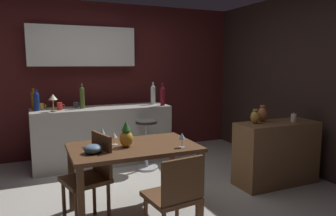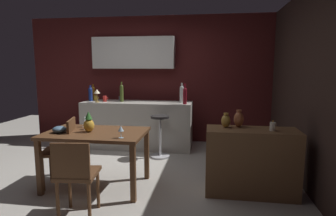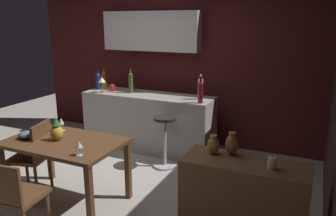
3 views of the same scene
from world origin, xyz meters
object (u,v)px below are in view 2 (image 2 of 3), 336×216
object	(u,v)px
wine_glass_center	(121,129)
cup_slate	(121,98)
wine_bottle_ruby	(185,95)
pillar_candle_tall	(273,127)
wine_glass_left	(85,119)
pineapple_centerpiece	(89,123)
bar_stool	(160,135)
wine_bottle_cobalt	(90,93)
wine_bottle_amber	(93,92)
cup_red	(105,99)
vase_copper	(239,119)
sideboard_cabinet	(251,162)
wine_glass_right	(86,122)
chair_by_doorway	(76,174)
dining_table	(96,139)
wine_bottle_olive	(122,93)
cup_mustard	(96,98)
vase_brass	(226,121)
fruit_bowl	(59,129)
counter_lamp	(97,92)
wine_bottle_clear	(182,93)
chair_near_window	(63,149)

from	to	relation	value
wine_glass_center	cup_slate	xyz separation A→B (m)	(-0.74, 2.25, 0.09)
wine_bottle_ruby	pillar_candle_tall	xyz separation A→B (m)	(1.19, -1.60, -0.20)
wine_glass_left	pineapple_centerpiece	bearing A→B (deg)	-56.39
bar_stool	wine_bottle_cobalt	xyz separation A→B (m)	(-1.48, 0.52, 0.66)
wine_bottle_amber	cup_red	world-z (taller)	wine_bottle_amber
vase_copper	wine_glass_left	bearing A→B (deg)	178.36
sideboard_cabinet	vase_copper	world-z (taller)	vase_copper
wine_bottle_amber	pillar_candle_tall	bearing A→B (deg)	-32.96
bar_stool	wine_glass_right	distance (m)	1.50
chair_by_doorway	wine_bottle_ruby	bearing A→B (deg)	69.69
wine_bottle_ruby	pillar_candle_tall	world-z (taller)	wine_bottle_ruby
vase_copper	cup_red	bearing A→B (deg)	146.21
dining_table	wine_bottle_amber	world-z (taller)	wine_bottle_amber
chair_by_doorway	cup_red	xyz separation A→B (m)	(-0.67, 2.57, 0.47)
wine_bottle_olive	wine_bottle_cobalt	world-z (taller)	wine_bottle_olive
bar_stool	cup_red	world-z (taller)	cup_red
wine_bottle_cobalt	bar_stool	bearing A→B (deg)	-19.38
pineapple_centerpiece	vase_copper	bearing A→B (deg)	6.47
chair_by_doorway	cup_red	distance (m)	2.70
chair_by_doorway	cup_mustard	xyz separation A→B (m)	(-0.92, 2.72, 0.47)
dining_table	wine_glass_left	bearing A→B (deg)	135.41
wine_glass_center	chair_by_doorway	bearing A→B (deg)	-121.45
pillar_candle_tall	cup_red	bearing A→B (deg)	147.55
wine_glass_left	wine_glass_right	xyz separation A→B (m)	(0.09, -0.15, -0.01)
bar_stool	pineapple_centerpiece	size ratio (longest dim) A/B	2.76
sideboard_cabinet	wine_bottle_cobalt	distance (m)	3.40
wine_bottle_olive	vase_brass	xyz separation A→B (m)	(1.89, -1.68, -0.17)
wine_glass_left	wine_bottle_olive	bearing A→B (deg)	88.93
fruit_bowl	cup_red	bearing A→B (deg)	93.89
counter_lamp	wine_bottle_clear	bearing A→B (deg)	7.65
wine_bottle_amber	pillar_candle_tall	size ratio (longest dim) A/B	2.45
cup_mustard	pillar_candle_tall	xyz separation A→B (m)	(3.01, -1.90, -0.08)
chair_by_doorway	wine_glass_left	bearing A→B (deg)	109.57
chair_near_window	pillar_candle_tall	world-z (taller)	pillar_candle_tall
cup_mustard	wine_bottle_ruby	bearing A→B (deg)	-9.23
wine_glass_center	wine_bottle_amber	distance (m)	2.67
vase_brass	cup_mustard	bearing A→B (deg)	144.04
wine_bottle_amber	pillar_candle_tall	world-z (taller)	wine_bottle_amber
vase_brass	cup_slate	bearing A→B (deg)	136.85
wine_bottle_olive	wine_bottle_ruby	size ratio (longest dim) A/B	1.03
wine_bottle_amber	cup_mustard	xyz separation A→B (m)	(0.09, -0.11, -0.10)
pineapple_centerpiece	wine_bottle_ruby	world-z (taller)	wine_bottle_ruby
wine_bottle_ruby	vase_copper	size ratio (longest dim) A/B	1.72
sideboard_cabinet	vase_brass	size ratio (longest dim) A/B	6.03
fruit_bowl	pillar_candle_tall	world-z (taller)	pillar_candle_tall
cup_mustard	pillar_candle_tall	world-z (taller)	cup_mustard
wine_glass_right	wine_bottle_ruby	distance (m)	1.95
wine_glass_right	counter_lamp	world-z (taller)	counter_lamp
chair_by_doorway	wine_bottle_olive	distance (m)	2.70
chair_by_doorway	wine_bottle_clear	world-z (taller)	wine_bottle_clear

